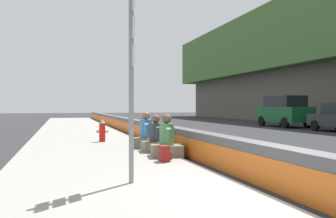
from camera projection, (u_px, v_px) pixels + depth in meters
ground_plane at (288, 199)px, 6.08m from camera, size 160.00×160.00×0.00m
sidewalk_strip at (128, 207)px, 5.34m from camera, size 80.00×4.40×0.14m
jersey_barrier at (288, 174)px, 6.07m from camera, size 76.00×0.45×0.85m
route_sign_post at (132, 67)px, 6.70m from camera, size 0.44×0.09×3.60m
fire_hydrant at (102, 130)px, 14.50m from camera, size 0.26×0.46×0.88m
seated_person_foreground at (167, 143)px, 10.23m from camera, size 0.82×0.93×1.18m
seated_person_middle at (156, 140)px, 11.38m from camera, size 0.72×0.81×1.13m
seated_person_rear at (146, 136)px, 12.46m from camera, size 0.86×0.97×1.21m
backpack at (165, 154)px, 9.28m from camera, size 0.32×0.28×0.40m
parked_car_fourth at (284, 111)px, 27.24m from camera, size 4.80×2.07×2.28m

